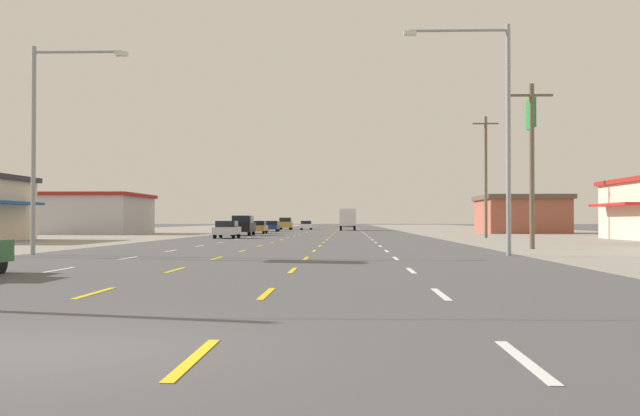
# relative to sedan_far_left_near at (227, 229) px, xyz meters

# --- Properties ---
(ground_plane) EXTENTS (572.00, 572.00, 0.00)m
(ground_plane) POSITION_rel_sedan_far_left_near_xyz_m (6.80, 8.66, -0.76)
(ground_plane) COLOR #4C4C4F
(lot_apron_left) EXTENTS (28.00, 440.00, 0.01)m
(lot_apron_left) POSITION_rel_sedan_far_left_near_xyz_m (-17.95, 8.66, -0.75)
(lot_apron_left) COLOR gray
(lot_apron_left) RESTS_ON ground
(lot_apron_right) EXTENTS (28.00, 440.00, 0.01)m
(lot_apron_right) POSITION_rel_sedan_far_left_near_xyz_m (31.55, 8.66, -0.75)
(lot_apron_right) COLOR gray
(lot_apron_right) RESTS_ON ground
(lane_markings) EXTENTS (10.64, 227.60, 0.01)m
(lane_markings) POSITION_rel_sedan_far_left_near_xyz_m (6.80, 47.16, -0.75)
(lane_markings) COLOR white
(lane_markings) RESTS_ON ground
(signal_span_wire) EXTENTS (27.32, 0.52, 9.43)m
(signal_span_wire) POSITION_rel_sedan_far_left_near_xyz_m (7.24, -50.53, 4.65)
(signal_span_wire) COLOR brown
(signal_span_wire) RESTS_ON ground
(sedan_far_left_near) EXTENTS (1.80, 4.50, 1.46)m
(sedan_far_left_near) POSITION_rel_sedan_far_left_near_xyz_m (0.00, 0.00, 0.00)
(sedan_far_left_near) COLOR silver
(sedan_far_left_near) RESTS_ON ground
(suv_far_left_mid) EXTENTS (1.98, 4.90, 1.98)m
(suv_far_left_mid) POSITION_rel_sedan_far_left_near_xyz_m (-0.26, 12.07, 0.27)
(suv_far_left_mid) COLOR black
(suv_far_left_mid) RESTS_ON ground
(sedan_far_left_midfar) EXTENTS (1.80, 4.50, 1.46)m
(sedan_far_left_midfar) POSITION_rel_sedan_far_left_near_xyz_m (-0.06, 23.73, 0.00)
(sedan_far_left_midfar) COLOR #B28C33
(sedan_far_left_midfar) RESTS_ON ground
(sedan_far_left_far) EXTENTS (1.80, 4.50, 1.46)m
(sedan_far_left_far) POSITION_rel_sedan_far_left_near_xyz_m (-0.17, 40.83, 0.00)
(sedan_far_left_far) COLOR navy
(sedan_far_left_far) RESTS_ON ground
(box_truck_inner_right_farther) EXTENTS (2.40, 7.20, 3.23)m
(box_truck_inner_right_farther) POSITION_rel_sedan_far_left_near_xyz_m (10.12, 53.51, 1.08)
(box_truck_inner_right_farther) COLOR silver
(box_truck_inner_right_farther) RESTS_ON ground
(sedan_inner_left_farthest) EXTENTS (1.80, 4.50, 1.46)m
(sedan_inner_left_farthest) POSITION_rel_sedan_far_left_near_xyz_m (3.41, 61.75, 0.00)
(sedan_inner_left_farthest) COLOR white
(sedan_inner_left_farthest) RESTS_ON ground
(suv_far_left_distant_a) EXTENTS (1.98, 4.90, 1.98)m
(suv_far_left_distant_a) POSITION_rel_sedan_far_left_near_xyz_m (0.00, 62.40, 0.27)
(suv_far_left_distant_a) COLOR #B28C33
(suv_far_left_distant_a) RESTS_ON ground
(storefront_left_row_2) EXTENTS (10.28, 14.10, 4.50)m
(storefront_left_row_2) POSITION_rel_sedan_far_left_near_xyz_m (-18.00, 21.82, 1.52)
(storefront_left_row_2) COLOR #B2B2B7
(storefront_left_row_2) RESTS_ON ground
(storefront_right_row_2) EXTENTS (9.78, 12.37, 4.47)m
(storefront_right_row_2) POSITION_rel_sedan_far_left_near_xyz_m (30.69, 28.63, 1.51)
(storefront_right_row_2) COLOR #A35642
(storefront_right_row_2) RESTS_ON ground
(pole_sign_right_row_1) EXTENTS (0.24, 2.06, 9.68)m
(pole_sign_right_row_1) POSITION_rel_sedan_far_left_near_xyz_m (22.52, -12.50, 6.60)
(pole_sign_right_row_1) COLOR gray
(pole_sign_right_row_1) RESTS_ON ground
(streetlight_left_row_0) EXTENTS (4.18, 0.26, 8.99)m
(streetlight_left_row_0) POSITION_rel_sedan_far_left_near_xyz_m (-2.90, -32.68, 4.50)
(streetlight_left_row_0) COLOR gray
(streetlight_left_row_0) RESTS_ON ground
(streetlight_right_row_0) EXTENTS (4.49, 0.26, 9.78)m
(streetlight_right_row_0) POSITION_rel_sedan_far_left_near_xyz_m (16.48, -32.68, 4.95)
(streetlight_right_row_0) COLOR gray
(streetlight_right_row_0) RESTS_ON ground
(utility_pole_right_row_0) EXTENTS (2.20, 0.26, 8.62)m
(utility_pole_right_row_0) POSITION_rel_sedan_far_left_near_xyz_m (19.76, -24.70, 3.74)
(utility_pole_right_row_0) COLOR brown
(utility_pole_right_row_0) RESTS_ON ground
(utility_pole_right_row_1) EXTENTS (2.20, 0.26, 10.37)m
(utility_pole_right_row_1) POSITION_rel_sedan_far_left_near_xyz_m (21.93, 1.70, 4.63)
(utility_pole_right_row_1) COLOR brown
(utility_pole_right_row_1) RESTS_ON ground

